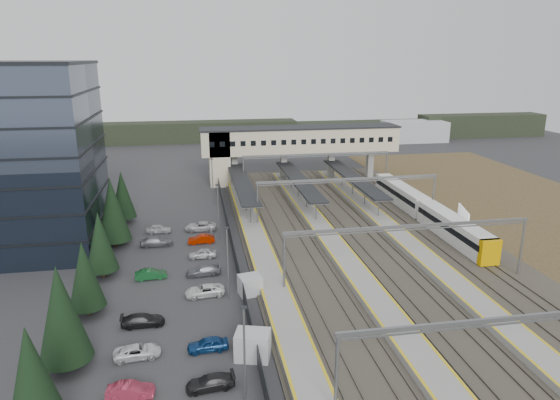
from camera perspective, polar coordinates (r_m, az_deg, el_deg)
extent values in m
plane|color=#2B2B2D|center=(62.57, 0.95, -7.32)|extent=(220.00, 220.00, 0.00)
cube|color=black|center=(75.93, -28.76, -2.35)|extent=(24.30, 18.30, 0.25)
cube|color=black|center=(75.03, -29.11, 0.14)|extent=(24.30, 18.30, 0.25)
cone|color=black|center=(38.10, -26.47, -17.71)|extent=(3.90, 3.90, 7.50)
cylinder|color=black|center=(46.76, -23.07, -16.63)|extent=(0.44, 0.44, 1.20)
cone|color=black|center=(44.58, -23.71, -11.73)|extent=(4.26, 4.26, 8.20)
cylinder|color=black|center=(54.38, -21.01, -11.58)|extent=(0.44, 0.44, 1.20)
cone|color=black|center=(52.79, -21.42, -7.91)|extent=(3.54, 3.54, 6.80)
cylinder|color=black|center=(62.38, -19.52, -7.78)|extent=(0.44, 0.44, 1.20)
cone|color=black|center=(60.96, -19.86, -4.42)|extent=(3.64, 3.64, 7.00)
cylinder|color=black|center=(71.54, -18.28, -4.57)|extent=(0.44, 0.44, 1.20)
cone|color=black|center=(70.09, -18.61, -1.01)|extent=(4.42, 4.42, 8.50)
cylinder|color=black|center=(80.90, -17.33, -2.10)|extent=(0.44, 0.44, 1.20)
cone|color=black|center=(79.79, -17.57, 0.63)|extent=(3.74, 3.74, 7.20)
imported|color=#A02940|center=(41.91, -16.73, -20.13)|extent=(3.65, 1.50, 1.18)
imported|color=silver|center=(46.29, -15.99, -16.31)|extent=(4.14, 2.21, 1.11)
imported|color=black|center=(50.81, -15.41, -13.09)|extent=(4.15, 1.78, 1.19)
imported|color=#165025|center=(60.27, -14.53, -8.21)|extent=(3.70, 1.56, 1.19)
imported|color=#5A5B61|center=(70.03, -13.92, -4.63)|extent=(4.48, 1.94, 1.29)
imported|color=#ADADB3|center=(75.02, -13.67, -3.22)|extent=(3.79, 1.79, 1.25)
imported|color=black|center=(41.55, -7.97, -19.93)|extent=(3.95, 1.89, 1.11)
imported|color=navy|center=(45.92, -8.24, -16.00)|extent=(3.65, 1.60, 1.22)
imported|color=silver|center=(55.20, -8.62, -10.20)|extent=(4.41, 2.36, 1.18)
imported|color=slate|center=(60.00, -8.77, -7.96)|extent=(4.27, 2.02, 1.20)
imported|color=#AEAEB2|center=(64.88, -8.89, -6.06)|extent=(3.56, 1.44, 1.21)
imported|color=#941901|center=(69.82, -8.99, -4.44)|extent=(3.71, 1.44, 1.20)
imported|color=#BAB8BD|center=(74.80, -9.08, -2.99)|extent=(4.81, 2.52, 1.29)
cylinder|color=slate|center=(37.80, -4.07, -17.50)|extent=(0.16, 0.16, 8.00)
cube|color=black|center=(35.74, -4.20, -12.16)|extent=(0.50, 0.25, 0.15)
cylinder|color=slate|center=(52.76, -6.01, -7.30)|extent=(0.16, 0.16, 8.00)
cube|color=black|center=(51.30, -6.14, -3.20)|extent=(0.50, 0.25, 0.15)
cylinder|color=slate|center=(69.63, -7.07, -1.46)|extent=(0.16, 0.16, 8.00)
cube|color=black|center=(68.53, -7.19, 1.73)|extent=(0.50, 0.25, 0.15)
cylinder|color=slate|center=(86.95, -7.71, 2.09)|extent=(0.16, 0.16, 8.00)
cube|color=black|center=(86.08, -7.81, 4.67)|extent=(0.50, 0.25, 0.15)
cube|color=#26282B|center=(65.99, -5.44, -5.17)|extent=(0.08, 90.00, 2.00)
cube|color=#A8AAAE|center=(44.31, -3.13, -16.22)|extent=(3.40, 2.87, 2.43)
cube|color=#A8AAAE|center=(54.79, -3.45, -9.68)|extent=(2.69, 2.39, 2.15)
cube|color=#38352B|center=(70.02, 9.90, -4.86)|extent=(34.00, 90.00, 0.20)
cube|color=#59544C|center=(66.89, -0.47, -5.46)|extent=(0.08, 90.00, 0.14)
cube|color=#59544C|center=(67.12, 0.75, -5.38)|extent=(0.08, 90.00, 0.14)
cube|color=#59544C|center=(67.61, 2.89, -5.24)|extent=(0.08, 90.00, 0.14)
cube|color=#59544C|center=(67.93, 4.08, -5.16)|extent=(0.08, 90.00, 0.14)
cube|color=#59544C|center=(69.12, 7.77, -4.89)|extent=(0.08, 90.00, 0.14)
cube|color=#59544C|center=(69.55, 8.91, -4.80)|extent=(0.08, 90.00, 0.14)
cube|color=#59544C|center=(70.39, 10.89, -4.64)|extent=(0.08, 90.00, 0.14)
cube|color=#59544C|center=(70.89, 11.98, -4.55)|extent=(0.08, 90.00, 0.14)
cube|color=#59544C|center=(72.66, 15.33, -4.27)|extent=(0.08, 90.00, 0.14)
cube|color=#59544C|center=(73.27, 16.36, -4.18)|extent=(0.08, 90.00, 0.14)
cube|color=#59544C|center=(74.41, 18.13, -4.02)|extent=(0.08, 90.00, 0.14)
cube|color=#59544C|center=(75.08, 19.11, -3.93)|extent=(0.08, 90.00, 0.14)
cube|color=gray|center=(66.52, -2.41, -5.44)|extent=(3.20, 82.00, 0.90)
cube|color=gold|center=(66.19, -3.67, -5.15)|extent=(0.25, 82.00, 0.02)
cube|color=gold|center=(66.54, -1.17, -5.00)|extent=(0.25, 82.00, 0.02)
cube|color=gray|center=(68.42, 5.95, -4.89)|extent=(3.20, 82.00, 0.90)
cube|color=gold|center=(67.90, 4.78, -4.61)|extent=(0.25, 82.00, 0.02)
cube|color=gold|center=(68.66, 7.13, -4.45)|extent=(0.25, 82.00, 0.02)
cube|color=gray|center=(71.69, 13.69, -4.28)|extent=(3.20, 82.00, 0.90)
cube|color=gold|center=(70.98, 12.63, -4.02)|extent=(0.25, 82.00, 0.02)
cube|color=gold|center=(72.11, 14.77, -3.85)|extent=(0.25, 82.00, 0.02)
cube|color=black|center=(86.29, -4.37, 2.08)|extent=(3.00, 30.00, 0.25)
cube|color=slate|center=(86.33, -4.37, 1.98)|extent=(3.10, 30.00, 0.12)
cylinder|color=slate|center=(74.28, -3.35, -1.52)|extent=(0.20, 0.20, 3.10)
cylinder|color=slate|center=(80.47, -3.88, -0.13)|extent=(0.20, 0.20, 3.10)
cylinder|color=slate|center=(86.70, -4.35, 1.05)|extent=(0.20, 0.20, 3.10)
cylinder|color=slate|center=(92.96, -4.74, 2.08)|extent=(0.20, 0.20, 3.10)
cylinder|color=slate|center=(99.26, -5.09, 2.98)|extent=(0.20, 0.20, 3.10)
cube|color=black|center=(87.77, 2.15, 2.36)|extent=(3.00, 30.00, 0.25)
cube|color=slate|center=(87.81, 2.14, 2.26)|extent=(3.10, 30.00, 0.12)
cylinder|color=slate|center=(76.00, 4.16, -1.12)|extent=(0.20, 0.20, 3.10)
cylinder|color=slate|center=(82.05, 3.07, 0.20)|extent=(0.20, 0.20, 3.10)
cylinder|color=slate|center=(88.17, 2.14, 1.35)|extent=(0.20, 0.20, 3.10)
cylinder|color=slate|center=(94.34, 1.32, 2.34)|extent=(0.20, 0.20, 3.10)
cylinder|color=slate|center=(100.55, 0.60, 3.21)|extent=(0.20, 0.20, 3.10)
cube|color=black|center=(90.34, 8.37, 2.59)|extent=(3.00, 30.00, 0.25)
cube|color=slate|center=(90.38, 8.36, 2.50)|extent=(3.10, 30.00, 0.12)
cylinder|color=slate|center=(78.95, 11.23, -0.74)|extent=(0.20, 0.20, 3.10)
cylinder|color=slate|center=(84.79, 9.68, 0.52)|extent=(0.20, 0.20, 3.10)
cylinder|color=slate|center=(90.72, 8.33, 1.61)|extent=(0.20, 0.20, 3.10)
cylinder|color=slate|center=(96.73, 7.14, 2.57)|extent=(0.20, 0.20, 3.10)
cylinder|color=slate|center=(102.80, 6.10, 3.41)|extent=(0.20, 0.20, 3.10)
cube|color=beige|center=(101.97, 2.35, 6.88)|extent=(40.00, 6.00, 5.00)
cube|color=black|center=(101.59, 2.37, 8.30)|extent=(40.40, 6.40, 0.30)
cube|color=beige|center=(100.37, -6.95, 4.88)|extent=(4.00, 6.00, 11.00)
cube|color=black|center=(96.77, -7.80, 6.30)|extent=(1.00, 0.06, 1.00)
cube|color=black|center=(96.86, -6.61, 6.35)|extent=(1.00, 0.06, 1.00)
cube|color=black|center=(97.00, -5.43, 6.40)|extent=(1.00, 0.06, 1.00)
cube|color=black|center=(97.17, -4.25, 6.45)|extent=(1.00, 0.06, 1.00)
cube|color=black|center=(97.38, -3.07, 6.49)|extent=(1.00, 0.06, 1.00)
cube|color=black|center=(97.63, -1.90, 6.53)|extent=(1.00, 0.06, 1.00)
cube|color=black|center=(97.93, -0.73, 6.56)|extent=(1.00, 0.06, 1.00)
cube|color=black|center=(98.26, 0.43, 6.60)|extent=(1.00, 0.06, 1.00)
cube|color=black|center=(98.64, 1.58, 6.63)|extent=(1.00, 0.06, 1.00)
cube|color=black|center=(99.05, 2.72, 6.66)|extent=(1.00, 0.06, 1.00)
cube|color=black|center=(99.50, 3.85, 6.68)|extent=(1.00, 0.06, 1.00)
cube|color=black|center=(99.99, 4.98, 6.70)|extent=(1.00, 0.06, 1.00)
cube|color=black|center=(100.51, 6.09, 6.72)|extent=(1.00, 0.06, 1.00)
cube|color=black|center=(101.08, 7.18, 6.74)|extent=(1.00, 0.06, 1.00)
cube|color=black|center=(101.68, 8.27, 6.75)|extent=(1.00, 0.06, 1.00)
cube|color=black|center=(102.31, 9.34, 6.77)|extent=(1.00, 0.06, 1.00)
cube|color=black|center=(102.98, 10.40, 6.78)|extent=(1.00, 0.06, 1.00)
cube|color=black|center=(103.68, 11.45, 6.78)|extent=(1.00, 0.06, 1.00)
cube|color=black|center=(104.42, 12.48, 6.79)|extent=(1.00, 0.06, 1.00)
cube|color=gray|center=(100.96, -6.05, 3.53)|extent=(1.20, 1.60, 6.00)
cube|color=gray|center=(101.07, -5.20, 3.57)|extent=(1.20, 1.60, 6.00)
cube|color=gray|center=(102.33, 0.40, 3.79)|extent=(1.20, 1.60, 6.00)
cube|color=gray|center=(104.55, 5.81, 3.97)|extent=(1.20, 1.60, 6.00)
cube|color=gray|center=(107.12, 10.21, 4.09)|extent=(1.20, 1.60, 6.00)
cylinder|color=slate|center=(36.63, 6.44, -19.76)|extent=(0.28, 0.28, 7.00)
cube|color=slate|center=(40.60, 26.39, -11.87)|extent=(28.40, 0.25, 0.35)
cube|color=slate|center=(40.77, 26.32, -12.37)|extent=(28.40, 0.12, 0.12)
cylinder|color=slate|center=(53.62, 0.47, -7.39)|extent=(0.28, 0.28, 7.00)
cylinder|color=slate|center=(64.47, 25.86, -4.95)|extent=(0.28, 0.28, 7.00)
cube|color=slate|center=(56.41, 14.62, -2.91)|extent=(28.40, 0.25, 0.35)
cube|color=slate|center=(56.54, 14.60, -3.30)|extent=(28.40, 0.12, 0.12)
cylinder|color=slate|center=(74.07, -2.59, -0.67)|extent=(0.28, 0.28, 7.00)
cylinder|color=slate|center=(82.26, 17.13, 0.33)|extent=(0.28, 0.28, 7.00)
cube|color=slate|center=(76.11, 7.89, 2.38)|extent=(28.40, 0.25, 0.35)
cube|color=slate|center=(76.21, 7.88, 2.09)|extent=(28.40, 0.12, 0.12)
cylinder|color=slate|center=(93.28, -4.18, 2.84)|extent=(0.28, 0.28, 7.00)
cylinder|color=slate|center=(99.91, 12.04, 3.42)|extent=(0.28, 0.28, 7.00)
cube|color=slate|center=(94.91, 4.25, 5.23)|extent=(28.40, 0.25, 0.35)
cube|color=slate|center=(94.98, 4.25, 4.99)|extent=(28.40, 0.12, 0.12)
cube|color=silver|center=(73.11, 19.23, -3.13)|extent=(2.55, 17.61, 3.28)
cube|color=black|center=(72.99, 19.26, -2.86)|extent=(2.60, 17.01, 0.82)
cube|color=slate|center=(73.56, 19.13, -4.17)|extent=(2.18, 16.21, 0.46)
cube|color=silver|center=(88.66, 13.65, 0.65)|extent=(2.55, 17.61, 3.28)
cube|color=black|center=(88.57, 13.66, 0.88)|extent=(2.60, 17.01, 0.82)
cube|color=slate|center=(89.04, 13.59, -0.23)|extent=(2.18, 16.21, 0.46)
cube|color=#D39700|center=(66.15, 22.82, -5.53)|extent=(2.57, 0.90, 3.28)
cylinder|color=slate|center=(72.79, 20.92, -3.75)|extent=(0.20, 0.20, 2.93)
cylinder|color=slate|center=(76.44, 19.25, -2.65)|extent=(0.20, 0.20, 2.93)
cube|color=white|center=(74.08, 20.19, -1.92)|extent=(1.60, 5.33, 2.74)
cube|color=black|center=(152.93, -9.55, 7.70)|extent=(60.00, 8.00, 6.00)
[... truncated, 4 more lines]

